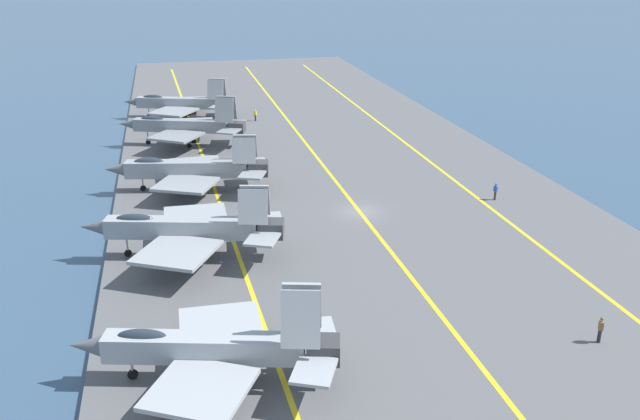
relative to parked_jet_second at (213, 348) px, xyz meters
The scene contains 13 objects.
ground_plane 29.79m from the parked_jet_second, 32.74° to the right, with size 2000.00×2000.00×0.00m, color #334C66.
carrier_deck 29.77m from the parked_jet_second, 32.74° to the right, with size 203.48×47.14×0.40m, color #565659.
deck_stripe_foul_line 38.34m from the parked_jet_second, 49.29° to the right, with size 183.13×0.36×0.01m, color yellow.
deck_stripe_centerline 29.76m from the parked_jet_second, 32.74° to the right, with size 183.13×0.36×0.01m, color yellow.
deck_stripe_edge_line 25.25m from the parked_jet_second, ahead, with size 183.13×0.36×0.01m, color yellow.
parked_jet_second is the anchor object (origin of this frame).
parked_jet_third 17.94m from the parked_jet_second, ahead, with size 13.75×16.85×6.22m.
parked_jet_fourth 34.96m from the parked_jet_second, ahead, with size 12.85×17.22×5.92m.
parked_jet_fifth 53.29m from the parked_jet_second, ahead, with size 13.03×16.80×6.58m.
parked_jet_sixth 69.84m from the parked_jet_second, ahead, with size 13.99×17.06×6.01m.
crew_yellow_vest 66.01m from the parked_jet_second, ahead, with size 0.45×0.46×1.74m.
crew_brown_vest 24.78m from the parked_jet_second, 93.11° to the right, with size 0.45×0.39×1.85m.
crew_blue_vest 39.55m from the parked_jet_second, 50.53° to the right, with size 0.46×0.42×1.77m.
Camera 1 is at (-59.41, 17.46, 24.18)m, focal length 38.00 mm.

